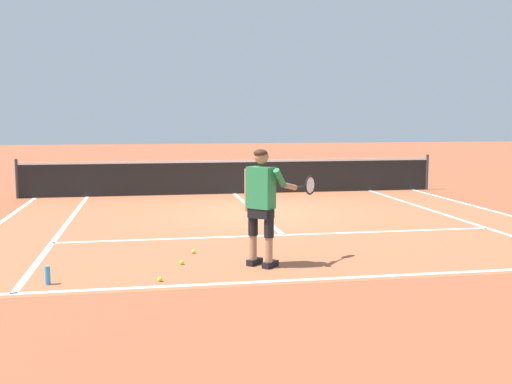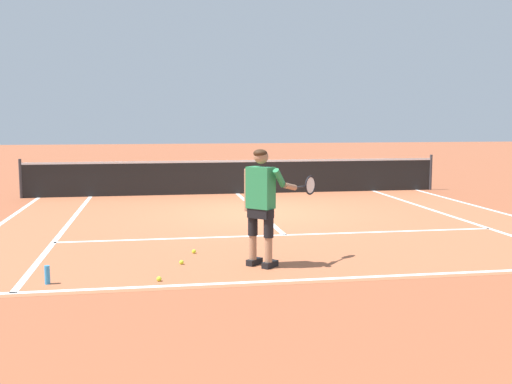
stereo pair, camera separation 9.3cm
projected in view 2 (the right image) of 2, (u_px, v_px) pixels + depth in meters
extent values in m
plane|color=#9E5133|center=(259.00, 212.00, 13.99)|extent=(80.00, 80.00, 0.00)
cube|color=#B2603D|center=(268.00, 221.00, 12.83)|extent=(10.98, 9.93, 0.00)
cube|color=white|center=(334.00, 278.00, 8.17)|extent=(10.98, 0.10, 0.01)
cube|color=white|center=(284.00, 235.00, 11.23)|extent=(8.23, 0.10, 0.01)
cube|color=white|center=(256.00, 210.00, 14.36)|extent=(0.10, 6.40, 0.01)
cube|color=white|center=(67.00, 226.00, 12.15)|extent=(0.10, 9.53, 0.01)
cube|color=white|center=(449.00, 215.00, 13.51)|extent=(0.10, 9.53, 0.01)
cube|color=white|center=(506.00, 214.00, 13.74)|extent=(0.10, 9.53, 0.01)
cylinder|color=#333338|center=(21.00, 179.00, 16.44)|extent=(0.08, 0.08, 1.07)
cylinder|color=#333338|center=(431.00, 172.00, 18.42)|extent=(0.08, 0.08, 1.07)
cube|color=black|center=(237.00, 178.00, 17.44)|extent=(11.84, 0.02, 0.91)
cube|color=white|center=(237.00, 161.00, 17.38)|extent=(11.84, 0.03, 0.06)
cube|color=black|center=(254.00, 262.00, 8.94)|extent=(0.28, 0.27, 0.09)
cube|color=black|center=(270.00, 264.00, 8.78)|extent=(0.28, 0.27, 0.09)
cylinder|color=#A37556|center=(253.00, 247.00, 8.88)|extent=(0.11, 0.11, 0.36)
cylinder|color=black|center=(253.00, 221.00, 8.84)|extent=(0.14, 0.14, 0.41)
cylinder|color=#A37556|center=(269.00, 250.00, 8.72)|extent=(0.11, 0.11, 0.36)
cylinder|color=black|center=(269.00, 223.00, 8.67)|extent=(0.14, 0.14, 0.41)
cube|color=black|center=(261.00, 211.00, 8.74)|extent=(0.38, 0.38, 0.20)
cube|color=#28844C|center=(261.00, 188.00, 8.69)|extent=(0.42, 0.43, 0.60)
cylinder|color=#A37556|center=(247.00, 190.00, 8.84)|extent=(0.09, 0.09, 0.62)
cylinder|color=#28844C|center=(280.00, 178.00, 8.60)|extent=(0.25, 0.25, 0.29)
cylinder|color=#A37556|center=(290.00, 186.00, 8.76)|extent=(0.26, 0.26, 0.14)
sphere|color=#A37556|center=(261.00, 157.00, 8.65)|extent=(0.21, 0.21, 0.21)
ellipsoid|color=#382314|center=(260.00, 153.00, 8.63)|extent=(0.28, 0.28, 0.12)
cylinder|color=#232326|center=(299.00, 187.00, 8.93)|extent=(0.16, 0.16, 0.03)
cylinder|color=black|center=(304.00, 186.00, 9.05)|extent=(0.09, 0.09, 0.02)
torus|color=black|center=(310.00, 185.00, 9.20)|extent=(0.23, 0.23, 0.30)
cylinder|color=silver|center=(310.00, 185.00, 9.20)|extent=(0.18, 0.18, 0.25)
sphere|color=#CCE02D|center=(182.00, 262.00, 8.96)|extent=(0.07, 0.07, 0.07)
sphere|color=#CCE02D|center=(159.00, 279.00, 8.03)|extent=(0.07, 0.07, 0.07)
sphere|color=#CCE02D|center=(194.00, 251.00, 9.70)|extent=(0.07, 0.07, 0.07)
cylinder|color=#3393D6|center=(47.00, 275.00, 7.88)|extent=(0.07, 0.07, 0.25)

